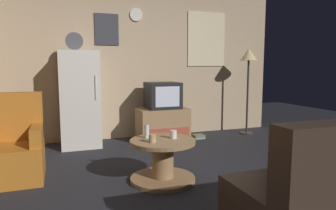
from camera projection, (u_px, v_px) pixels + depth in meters
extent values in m
plane|color=#232328|center=(198.00, 182.00, 3.37)|extent=(12.00, 12.00, 0.00)
cube|color=tan|center=(140.00, 64.00, 5.50)|extent=(5.20, 0.10, 2.61)
cube|color=beige|center=(206.00, 39.00, 5.81)|extent=(0.76, 0.02, 1.00)
cube|color=#333338|center=(107.00, 29.00, 5.18)|extent=(0.40, 0.02, 0.52)
cylinder|color=silver|center=(136.00, 15.00, 5.31)|extent=(0.22, 0.03, 0.22)
cube|color=silver|center=(79.00, 99.00, 4.84)|extent=(0.60, 0.60, 1.50)
cylinder|color=silver|center=(96.00, 87.00, 4.61)|extent=(0.02, 0.02, 0.36)
cylinder|color=#4C4C51|center=(74.00, 41.00, 4.64)|extent=(0.26, 0.04, 0.26)
cube|color=#9E754C|center=(163.00, 124.00, 5.27)|extent=(0.84, 0.52, 0.56)
cube|color=#AD4733|center=(168.00, 132.00, 5.04)|extent=(0.76, 0.01, 0.13)
cube|color=black|center=(163.00, 95.00, 5.21)|extent=(0.54, 0.50, 0.44)
cube|color=silver|center=(168.00, 97.00, 4.98)|extent=(0.41, 0.01, 0.33)
cylinder|color=#332D28|center=(246.00, 133.00, 5.83)|extent=(0.24, 0.24, 0.02)
cylinder|color=#332D28|center=(247.00, 97.00, 5.75)|extent=(0.04, 0.04, 1.40)
cone|color=#F2D18C|center=(249.00, 54.00, 5.65)|extent=(0.32, 0.32, 0.22)
cylinder|color=#9E754C|center=(163.00, 179.00, 3.43)|extent=(0.72, 0.72, 0.04)
cylinder|color=#9E754C|center=(163.00, 160.00, 3.40)|extent=(0.24, 0.24, 0.42)
cylinder|color=#9E754C|center=(163.00, 141.00, 3.38)|extent=(0.72, 0.72, 0.04)
cylinder|color=silver|center=(147.00, 131.00, 3.45)|extent=(0.05, 0.05, 0.15)
cylinder|color=silver|center=(173.00, 134.00, 3.44)|extent=(0.08, 0.08, 0.09)
cylinder|color=tan|center=(152.00, 138.00, 3.25)|extent=(0.08, 0.08, 0.09)
cube|color=#B2661E|center=(11.00, 163.00, 3.41)|extent=(0.68, 0.68, 0.40)
cube|color=#B2661E|center=(12.00, 117.00, 3.60)|extent=(0.68, 0.16, 0.56)
cube|color=#B2661E|center=(37.00, 134.00, 3.47)|extent=(0.12, 0.60, 0.20)
cube|color=#9A909B|center=(199.00, 138.00, 5.44)|extent=(0.19, 0.16, 0.03)
cube|color=#469366|center=(199.00, 136.00, 5.43)|extent=(0.19, 0.16, 0.02)
cube|color=olive|center=(199.00, 135.00, 5.43)|extent=(0.19, 0.17, 0.02)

